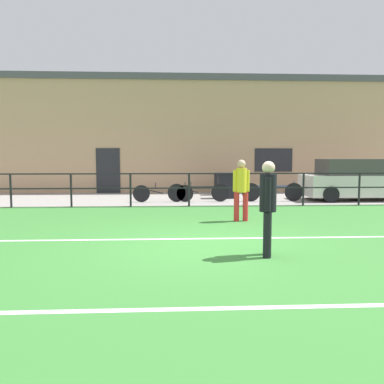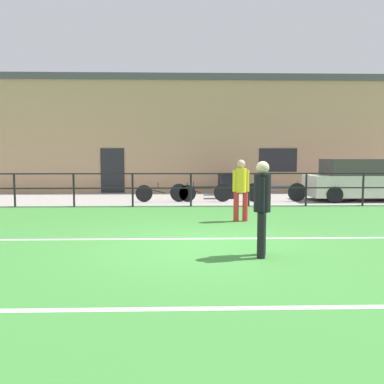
% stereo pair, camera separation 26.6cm
% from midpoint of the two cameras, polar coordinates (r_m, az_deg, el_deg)
% --- Properties ---
extents(ground, '(60.00, 44.00, 0.04)m').
position_cam_midpoint_polar(ground, '(7.54, 0.60, -8.02)').
color(ground, '#387A33').
extents(field_line_touchline, '(36.00, 0.11, 0.00)m').
position_cam_midpoint_polar(field_line_touchline, '(8.17, 0.31, -6.84)').
color(field_line_touchline, white).
rests_on(field_line_touchline, ground).
extents(field_line_hash, '(36.00, 0.11, 0.00)m').
position_cam_midpoint_polar(field_line_hash, '(4.57, 3.14, -16.64)').
color(field_line_hash, white).
rests_on(field_line_hash, ground).
extents(pavement_strip, '(48.00, 5.00, 0.02)m').
position_cam_midpoint_polar(pavement_strip, '(15.92, -1.31, -0.93)').
color(pavement_strip, gray).
rests_on(pavement_strip, ground).
extents(perimeter_fence, '(36.07, 0.07, 1.15)m').
position_cam_midpoint_polar(perimeter_fence, '(13.37, -1.01, 1.07)').
color(perimeter_fence, black).
rests_on(perimeter_fence, ground).
extents(clubhouse_facade, '(28.00, 2.56, 5.55)m').
position_cam_midpoint_polar(clubhouse_facade, '(19.56, -1.65, 8.33)').
color(clubhouse_facade, tan).
rests_on(clubhouse_facade, ground).
extents(player_goalkeeper, '(0.29, 0.44, 1.63)m').
position_cam_midpoint_polar(player_goalkeeper, '(6.73, 9.93, -1.53)').
color(player_goalkeeper, black).
rests_on(player_goalkeeper, ground).
extents(player_striker, '(0.45, 0.28, 1.63)m').
position_cam_midpoint_polar(player_striker, '(10.34, 6.48, 0.82)').
color(player_striker, red).
rests_on(player_striker, ground).
extents(parked_car_red, '(4.21, 1.87, 1.60)m').
position_cam_midpoint_polar(parked_car_red, '(16.49, 22.53, 1.56)').
color(parked_car_red, silver).
rests_on(parked_car_red, pavement_strip).
extents(bicycle_parked_0, '(2.32, 0.04, 0.77)m').
position_cam_midpoint_polar(bicycle_parked_0, '(14.61, 0.42, -0.05)').
color(bicycle_parked_0, black).
rests_on(bicycle_parked_0, pavement_strip).
extents(bicycle_parked_1, '(2.26, 0.04, 0.73)m').
position_cam_midpoint_polar(bicycle_parked_1, '(14.60, -4.77, -0.16)').
color(bicycle_parked_1, black).
rests_on(bicycle_parked_1, pavement_strip).
extents(bicycle_parked_2, '(2.34, 0.04, 0.79)m').
position_cam_midpoint_polar(bicycle_parked_2, '(15.05, 11.18, 0.04)').
color(bicycle_parked_2, black).
rests_on(bicycle_parked_2, pavement_strip).
extents(trash_bin_0, '(0.61, 0.52, 0.98)m').
position_cam_midpoint_polar(trash_bin_0, '(17.36, 3.85, 1.23)').
color(trash_bin_0, black).
rests_on(trash_bin_0, pavement_strip).
extents(trash_bin_1, '(0.67, 0.57, 1.04)m').
position_cam_midpoint_polar(trash_bin_1, '(15.90, 4.44, 0.98)').
color(trash_bin_1, black).
rests_on(trash_bin_1, pavement_strip).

